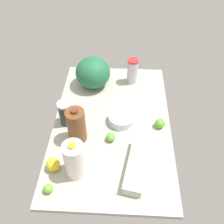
{
  "coord_description": "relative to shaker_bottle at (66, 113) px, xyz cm",
  "views": [
    {
      "loc": [
        -109.27,
        -5.52,
        125.87
      ],
      "look_at": [
        0.0,
        0.0,
        13.0
      ],
      "focal_mm": 40.0,
      "sensor_mm": 36.0,
      "label": 1
    }
  ],
  "objects": [
    {
      "name": "lime_loose",
      "position": [
        -13.54,
        -29.35,
        -5.76
      ],
      "size": [
        5.61,
        5.61,
        5.61
      ],
      "primitive_type": "sphere",
      "color": "#5EBB3E",
      "rests_on": "countertop"
    },
    {
      "name": "chocolate_milk_jug",
      "position": [
        -12.75,
        -9.12,
        2.99
      ],
      "size": [
        11.2,
        11.2,
        24.68
      ],
      "color": "brown",
      "rests_on": "countertop"
    },
    {
      "name": "lime_beside_bowl",
      "position": [
        -48.76,
        1.13,
        -6.05
      ],
      "size": [
        5.03,
        5.03,
        5.03
      ],
      "primitive_type": "sphere",
      "color": "#6EB538",
      "rests_on": "countertop"
    },
    {
      "name": "milk_jug",
      "position": [
        -36.66,
        -11.84,
        3.29
      ],
      "size": [
        11.27,
        11.27,
        25.27
      ],
      "color": "white",
      "rests_on": "countertop"
    },
    {
      "name": "watermelon",
      "position": [
        39.28,
        -13.46,
        2.78
      ],
      "size": [
        25.45,
        25.45,
        22.7
      ],
      "primitive_type": "ellipsoid",
      "color": "#21673F",
      "rests_on": "countertop"
    },
    {
      "name": "shaker_bottle",
      "position": [
        0.0,
        0.0,
        0.0
      ],
      "size": [
        8.95,
        8.95,
        17.05
      ],
      "color": "#263130",
      "rests_on": "countertop"
    },
    {
      "name": "lemon_near_front",
      "position": [
        -35.04,
        1.34,
        -4.71
      ],
      "size": [
        7.7,
        7.7,
        7.7
      ],
      "primitive_type": "sphere",
      "color": "yellow",
      "rests_on": "countertop"
    },
    {
      "name": "countertop",
      "position": [
        0.96,
        -29.49,
        -10.07
      ],
      "size": [
        120.0,
        76.0,
        3.0
      ],
      "primitive_type": "cube",
      "color": "#ACAC9E",
      "rests_on": "ground"
    },
    {
      "name": "lime_far_back",
      "position": [
        -1.0,
        -60.37,
        -5.4
      ],
      "size": [
        6.32,
        6.32,
        6.32
      ],
      "primitive_type": "sphere",
      "color": "#61B32E",
      "rests_on": "countertop"
    },
    {
      "name": "mixing_bowl",
      "position": [
        2.23,
        -35.5,
        -5.78
      ],
      "size": [
        16.81,
        16.81,
        5.57
      ],
      "primitive_type": "cylinder",
      "color": "silver",
      "rests_on": "countertop"
    },
    {
      "name": "egg_carton",
      "position": [
        -33.08,
        -44.96,
        -5.51
      ],
      "size": [
        35.19,
        16.38,
        6.11
      ],
      "primitive_type": "cube",
      "rotation": [
        0.0,
        0.0,
        -0.19
      ],
      "color": "beige",
      "rests_on": "countertop"
    },
    {
      "name": "tumbler_cup",
      "position": [
        44.62,
        -42.65,
        1.38
      ],
      "size": [
        8.18,
        8.18,
        19.81
      ],
      "color": "silver",
      "rests_on": "countertop"
    }
  ]
}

